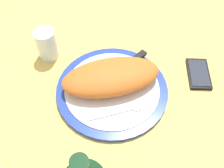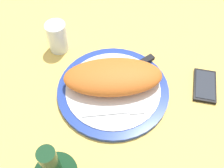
# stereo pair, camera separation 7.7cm
# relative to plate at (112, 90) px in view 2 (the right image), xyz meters

# --- Properties ---
(ground_plane) EXTENTS (1.50, 1.50, 0.03)m
(ground_plane) POSITION_rel_plate_xyz_m (0.00, 0.00, -0.02)
(ground_plane) COLOR #DBB756
(plate) EXTENTS (0.33, 0.33, 0.02)m
(plate) POSITION_rel_plate_xyz_m (0.00, 0.00, 0.00)
(plate) COLOR #233D99
(plate) RESTS_ON ground_plane
(calzone) EXTENTS (0.29, 0.15, 0.06)m
(calzone) POSITION_rel_plate_xyz_m (-0.00, 0.02, 0.04)
(calzone) COLOR #C16023
(calzone) RESTS_ON plate
(fork) EXTENTS (0.17, 0.04, 0.00)m
(fork) POSITION_rel_plate_xyz_m (0.02, -0.08, 0.01)
(fork) COLOR silver
(fork) RESTS_ON plate
(knife) EXTENTS (0.19, 0.15, 0.01)m
(knife) POSITION_rel_plate_xyz_m (0.06, 0.07, 0.01)
(knife) COLOR silver
(knife) RESTS_ON plate
(smartphone) EXTENTS (0.09, 0.13, 0.01)m
(smartphone) POSITION_rel_plate_xyz_m (0.28, 0.02, -0.00)
(smartphone) COLOR black
(smartphone) RESTS_ON ground_plane
(water_glass) EXTENTS (0.07, 0.07, 0.10)m
(water_glass) POSITION_rel_plate_xyz_m (-0.18, 0.18, 0.04)
(water_glass) COLOR silver
(water_glass) RESTS_ON ground_plane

